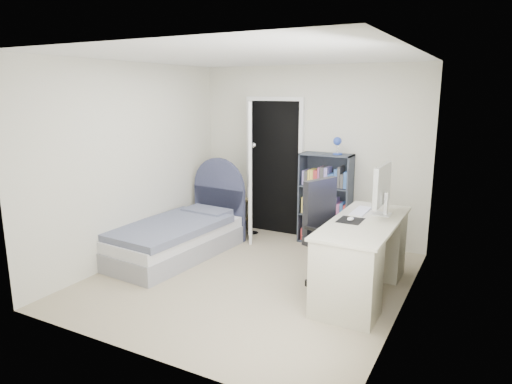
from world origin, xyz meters
The scene contains 8 objects.
room_shell centered at (0.00, 0.00, 1.25)m, with size 3.50×3.70×2.60m.
door centered at (-0.69, 1.54, 1.03)m, with size 0.92×0.75×2.06m.
bed centered at (-1.22, 0.29, 0.27)m, with size 1.05×2.00×1.20m.
nightstand centered at (-1.15, 1.55, 0.39)m, with size 0.40×0.40×0.59m.
floor_lamp centered at (-0.78, 1.50, 0.58)m, with size 0.20×0.20×1.41m.
bookcase centered at (0.33, 1.64, 0.60)m, with size 0.72×0.31×1.53m.
desk centered at (1.24, 0.25, 0.45)m, with size 0.67×1.67×1.37m.
office_chair centered at (0.86, 0.25, 0.66)m, with size 0.68×0.69×1.20m.
Camera 1 is at (2.40, -4.35, 2.15)m, focal length 32.00 mm.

